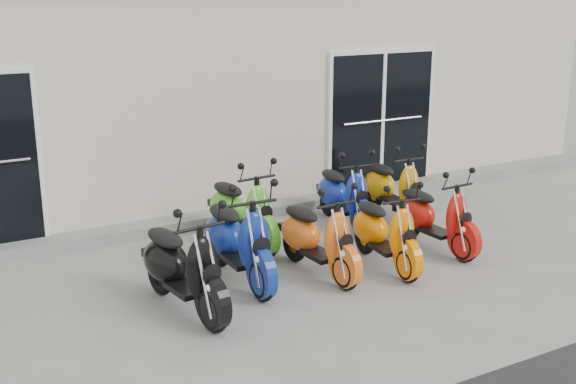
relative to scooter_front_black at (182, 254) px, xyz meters
name	(u,v)px	position (x,y,z in m)	size (l,w,h in m)	color
ground	(312,263)	(1.87, 0.52, -0.63)	(80.00, 80.00, 0.00)	gray
building	(161,84)	(1.87, 5.72, 0.97)	(14.00, 6.00, 3.20)	beige
front_step	(240,213)	(1.87, 2.54, -0.56)	(14.00, 0.40, 0.15)	gray
door_right	(381,116)	(4.47, 2.69, 0.63)	(2.02, 0.08, 2.22)	black
scooter_front_black	(182,254)	(0.00, 0.00, 0.00)	(0.62, 1.71, 1.27)	black
scooter_front_blue	(238,228)	(0.83, 0.43, 0.01)	(0.64, 1.75, 1.29)	navy
scooter_front_orange_a	(318,227)	(1.73, 0.18, -0.05)	(0.58, 1.59, 1.17)	orange
scooter_front_orange_b	(385,222)	(2.56, -0.01, -0.07)	(0.56, 1.54, 1.13)	orange
scooter_front_red	(435,207)	(3.47, 0.16, -0.06)	(0.56, 1.54, 1.14)	#B3130B
scooter_back_green	(242,200)	(1.39, 1.49, -0.02)	(0.60, 1.66, 1.22)	#4EB625
scooter_back_blue	(344,186)	(2.99, 1.54, -0.05)	(0.57, 1.57, 1.16)	navy
scooter_back_yellow	(394,178)	(3.87, 1.55, -0.06)	(0.56, 1.55, 1.14)	#D49108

